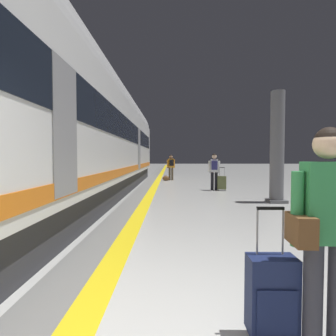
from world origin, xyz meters
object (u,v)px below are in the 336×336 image
Objects in this scene: suitcase_near at (222,183)px; traveller_foreground at (325,224)px; high_speed_train at (73,124)px; passenger_near at (214,169)px; rolling_suitcase_foreground at (272,295)px; passenger_mid at (171,165)px; platform_pillar at (277,149)px; duffel_bag_mid at (166,178)px.

traveller_foreground is at bearing -96.46° from suitcase_near.
high_speed_train reaches higher than passenger_near.
passenger_near is (4.99, 3.66, -1.53)m from high_speed_train.
passenger_mid is at bearing 92.95° from rolling_suitcase_foreground.
platform_pillar is at bearing -65.33° from passenger_near.
duffel_bag_mid is at bearing 114.50° from passenger_near.
traveller_foreground is (4.19, -6.39, -1.52)m from high_speed_train.
traveller_foreground is at bearing -84.51° from duffel_bag_mid.
passenger_near is 0.71m from suitcase_near.
platform_pillar is at bearing 71.30° from traveller_foreground.
passenger_mid is (-1.11, 15.27, -0.01)m from traveller_foreground.
duffel_bag_mid is at bearing -136.39° from passenger_mid.
passenger_mid reaches higher than passenger_near.
high_speed_train is 9.52m from passenger_mid.
high_speed_train reaches higher than platform_pillar.
high_speed_train reaches higher than rolling_suitcase_foreground.
passenger_mid is at bearing 70.91° from high_speed_train.
rolling_suitcase_foreground is 14.87m from duffel_bag_mid.
platform_pillar is at bearing 3.51° from high_speed_train.
high_speed_train is 26.24× the size of rolling_suitcase_foreground.
suitcase_near is at bearing -63.05° from duffel_bag_mid.
platform_pillar reaches higher than rolling_suitcase_foreground.
suitcase_near is 3.62m from platform_pillar.
passenger_mid is (-2.24, 5.35, 0.62)m from suitcase_near.
suitcase_near is 5.66m from duffel_bag_mid.
rolling_suitcase_foreground reaches higher than suitcase_near.
high_speed_train reaches higher than duffel_bag_mid.
passenger_near is at bearing 158.82° from suitcase_near.
duffel_bag_mid is at bearing 72.22° from high_speed_train.
high_speed_train reaches higher than suitcase_near.
traveller_foreground is 1.64× the size of suitcase_near.
duffel_bag_mid is (-1.10, 14.83, -0.22)m from rolling_suitcase_foreground.
duffel_bag_mid is (2.75, 8.57, -2.35)m from high_speed_train.
passenger_near reaches higher than suitcase_near.
suitcase_near is at bearing 110.54° from platform_pillar.
suitcase_near is 0.63× the size of passenger_mid.
passenger_near is at bearing -65.50° from duffel_bag_mid.
passenger_near is 5.46m from duffel_bag_mid.
high_speed_train is at bearing 121.63° from rolling_suitcase_foreground.
passenger_mid reaches higher than suitcase_near.
rolling_suitcase_foreground is at bearing -111.59° from platform_pillar.
high_speed_train is 17.22× the size of passenger_near.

